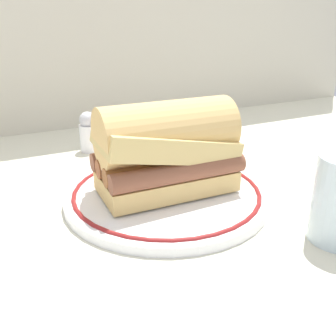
% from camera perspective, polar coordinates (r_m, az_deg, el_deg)
% --- Properties ---
extents(ground_plane, '(1.50, 1.50, 0.00)m').
position_cam_1_polar(ground_plane, '(0.51, 0.65, -5.41)').
color(ground_plane, beige).
extents(plate, '(0.27, 0.27, 0.01)m').
position_cam_1_polar(plate, '(0.52, 0.00, -3.79)').
color(plate, white).
rests_on(plate, ground_plane).
extents(sausage_sandwich, '(0.18, 0.11, 0.12)m').
position_cam_1_polar(sausage_sandwich, '(0.50, 0.00, 3.00)').
color(sausage_sandwich, '#DDB96F').
rests_on(sausage_sandwich, plate).
extents(salt_shaker, '(0.03, 0.03, 0.07)m').
position_cam_1_polar(salt_shaker, '(0.71, -11.72, 5.24)').
color(salt_shaker, white).
rests_on(salt_shaker, ground_plane).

